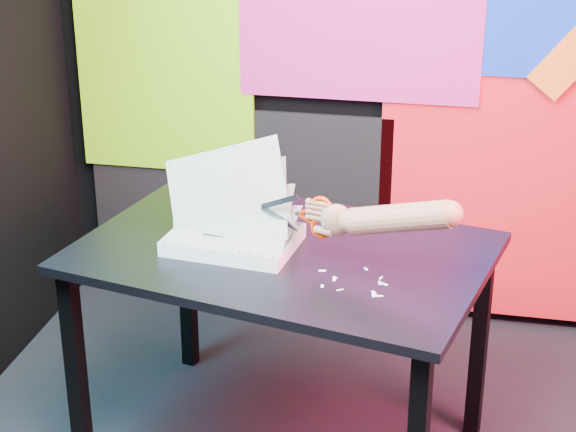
# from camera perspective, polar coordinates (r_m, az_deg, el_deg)

# --- Properties ---
(room) EXTENTS (3.01, 3.01, 2.71)m
(room) POSITION_cam_1_polar(r_m,az_deg,el_deg) (2.33, 5.54, 6.40)
(room) COLOR black
(room) RESTS_ON ground
(backdrop) EXTENTS (2.88, 0.05, 2.08)m
(backdrop) POSITION_cam_1_polar(r_m,az_deg,el_deg) (3.84, 8.78, 6.69)
(backdrop) COLOR red
(backdrop) RESTS_ON ground
(work_table) EXTENTS (1.40, 1.08, 0.75)m
(work_table) POSITION_cam_1_polar(r_m,az_deg,el_deg) (3.03, -0.29, -3.41)
(work_table) COLOR black
(work_table) RESTS_ON ground
(printout_stack) EXTENTS (0.46, 0.33, 0.36)m
(printout_stack) POSITION_cam_1_polar(r_m,az_deg,el_deg) (3.00, -3.27, -1.22)
(printout_stack) COLOR white
(printout_stack) RESTS_ON work_table
(scissors) EXTENTS (0.23, 0.06, 0.14)m
(scissors) POSITION_cam_1_polar(r_m,az_deg,el_deg) (2.86, 1.67, -0.03)
(scissors) COLOR #9E9EAC
(scissors) RESTS_ON printout_stack
(hand_forearm) EXTENTS (0.46, 0.15, 0.17)m
(hand_forearm) POSITION_cam_1_polar(r_m,az_deg,el_deg) (2.77, 5.99, -0.12)
(hand_forearm) COLOR #9E503A
(hand_forearm) RESTS_ON work_table
(paper_clippings) EXTENTS (0.21, 0.18, 0.00)m
(paper_clippings) POSITION_cam_1_polar(r_m,az_deg,el_deg) (2.79, 4.23, -4.00)
(paper_clippings) COLOR white
(paper_clippings) RESTS_ON work_table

